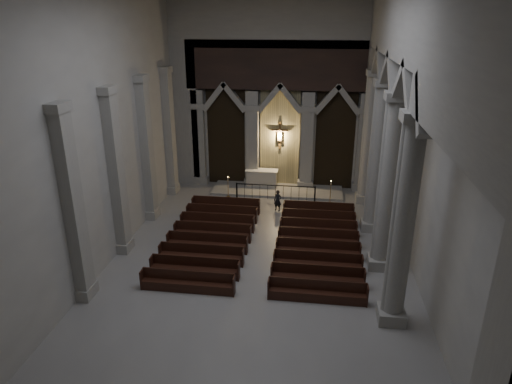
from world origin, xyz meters
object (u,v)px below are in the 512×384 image
(candle_stand_right, at_px, (330,197))
(pews, at_px, (263,243))
(altar, at_px, (262,178))
(candle_stand_left, at_px, (228,191))
(worshipper, at_px, (278,201))
(altar_rail, at_px, (275,190))

(candle_stand_right, distance_m, pews, 7.20)
(altar, height_order, candle_stand_left, candle_stand_left)
(candle_stand_right, height_order, worshipper, candle_stand_right)
(pews, bearing_deg, candle_stand_left, 114.83)
(altar_rail, relative_size, candle_stand_right, 3.36)
(altar, distance_m, altar_rail, 2.32)
(altar_rail, height_order, candle_stand_left, candle_stand_left)
(altar_rail, relative_size, worshipper, 3.95)
(candle_stand_left, bearing_deg, pews, -65.17)
(candle_stand_left, distance_m, candle_stand_right, 6.44)
(candle_stand_left, distance_m, pews, 7.21)
(altar_rail, bearing_deg, candle_stand_right, -3.63)
(altar_rail, distance_m, worshipper, 1.77)
(altar_rail, xyz_separation_m, worshipper, (0.30, -1.74, -0.02))
(candle_stand_left, bearing_deg, altar_rail, 0.25)
(altar, xyz_separation_m, pews, (1.11, -8.59, -0.41))
(altar_rail, height_order, pews, altar_rail)
(worshipper, bearing_deg, candle_stand_left, 171.00)
(altar, xyz_separation_m, candle_stand_right, (4.52, -2.25, -0.29))
(altar, bearing_deg, worshipper, -69.48)
(pews, height_order, worshipper, worshipper)
(worshipper, bearing_deg, altar_rail, 118.21)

